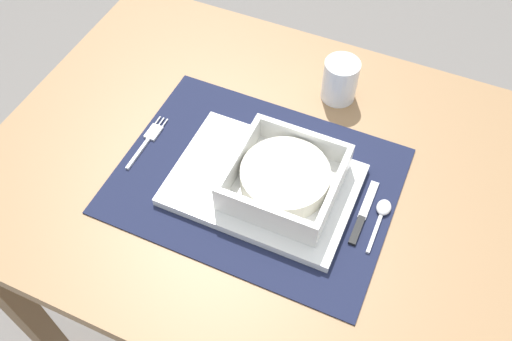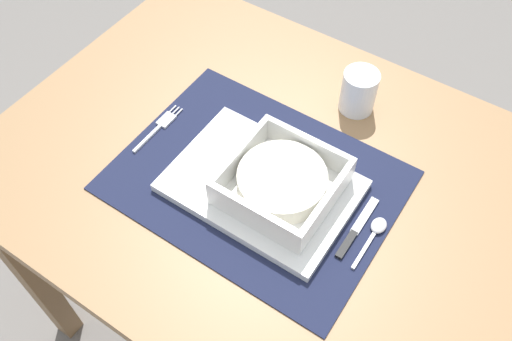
# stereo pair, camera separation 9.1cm
# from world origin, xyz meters

# --- Properties ---
(ground_plane) EXTENTS (6.00, 6.00, 0.00)m
(ground_plane) POSITION_xyz_m (0.00, 0.00, 0.00)
(ground_plane) COLOR slate
(dining_table) EXTENTS (0.96, 0.73, 0.72)m
(dining_table) POSITION_xyz_m (0.00, 0.00, 0.62)
(dining_table) COLOR #936D47
(dining_table) RESTS_ON ground
(placemat) EXTENTS (0.47, 0.35, 0.00)m
(placemat) POSITION_xyz_m (0.01, -0.04, 0.72)
(placemat) COLOR #191E38
(placemat) RESTS_ON dining_table
(serving_plate) EXTENTS (0.31, 0.21, 0.02)m
(serving_plate) POSITION_xyz_m (0.03, -0.05, 0.73)
(serving_plate) COLOR white
(serving_plate) RESTS_ON placemat
(porridge_bowl) EXTENTS (0.18, 0.18, 0.06)m
(porridge_bowl) POSITION_xyz_m (0.06, -0.04, 0.77)
(porridge_bowl) COLOR white
(porridge_bowl) RESTS_ON serving_plate
(fork) EXTENTS (0.02, 0.13, 0.00)m
(fork) POSITION_xyz_m (-0.20, -0.03, 0.73)
(fork) COLOR silver
(fork) RESTS_ON placemat
(spoon) EXTENTS (0.02, 0.11, 0.01)m
(spoon) POSITION_xyz_m (0.23, -0.02, 0.73)
(spoon) COLOR silver
(spoon) RESTS_ON placemat
(butter_knife) EXTENTS (0.01, 0.14, 0.01)m
(butter_knife) POSITION_xyz_m (0.20, -0.03, 0.73)
(butter_knife) COLOR black
(butter_knife) RESTS_ON placemat
(drinking_glass) EXTENTS (0.07, 0.07, 0.08)m
(drinking_glass) POSITION_xyz_m (0.07, 0.21, 0.76)
(drinking_glass) COLOR white
(drinking_glass) RESTS_ON dining_table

